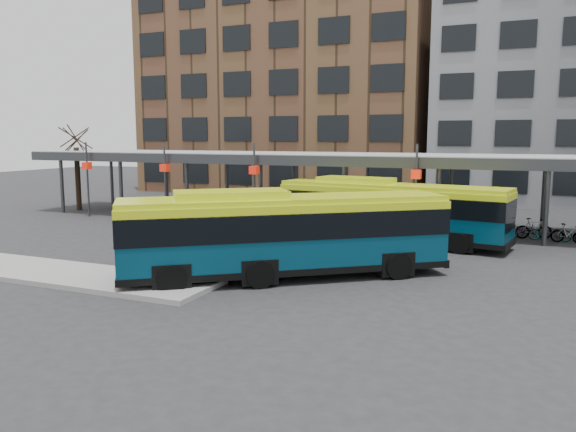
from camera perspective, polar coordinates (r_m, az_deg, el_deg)
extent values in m
plane|color=#28282B|center=(22.15, -7.63, -5.48)|extent=(120.00, 120.00, 0.00)
cube|color=gray|center=(23.22, -23.34, -5.22)|extent=(14.00, 3.00, 0.18)
cube|color=#999B9E|center=(33.39, 3.73, 6.07)|extent=(40.00, 6.00, 0.35)
cube|color=#383A3D|center=(30.58, 1.85, 5.62)|extent=(40.00, 0.15, 0.55)
cylinder|color=#383A3D|center=(41.16, -21.98, 2.95)|extent=(0.24, 0.24, 3.80)
cylinder|color=#383A3D|center=(44.82, -17.47, 3.54)|extent=(0.24, 0.24, 3.80)
cylinder|color=#383A3D|center=(37.80, -16.60, 2.80)|extent=(0.24, 0.24, 3.80)
cylinder|color=#383A3D|center=(41.76, -12.23, 3.42)|extent=(0.24, 0.24, 3.80)
cylinder|color=#383A3D|center=(34.84, -10.23, 2.58)|extent=(0.24, 0.24, 3.80)
cylinder|color=#383A3D|center=(39.09, -6.22, 3.25)|extent=(0.24, 0.24, 3.80)
cylinder|color=#383A3D|center=(32.37, -2.80, 2.29)|extent=(0.24, 0.24, 3.80)
cylinder|color=#383A3D|center=(36.92, 0.58, 3.01)|extent=(0.24, 0.24, 3.80)
cylinder|color=#383A3D|center=(30.54, 5.68, 1.91)|extent=(0.24, 0.24, 3.80)
cylinder|color=#383A3D|center=(35.32, 8.11, 2.70)|extent=(0.24, 0.24, 3.80)
cylinder|color=#383A3D|center=(29.45, 15.01, 1.44)|extent=(0.24, 0.24, 3.80)
cylinder|color=#383A3D|center=(34.39, 16.19, 2.32)|extent=(0.24, 0.24, 3.80)
cylinder|color=#383A3D|center=(29.19, 24.76, 0.92)|extent=(0.24, 0.24, 3.80)
cylinder|color=#383A3D|center=(34.16, 24.54, 1.87)|extent=(0.24, 0.24, 3.80)
cylinder|color=#383A3D|center=(38.47, -19.69, 3.49)|extent=(0.12, 0.12, 4.80)
cube|color=red|center=(38.42, -19.75, 4.83)|extent=(0.45, 0.45, 0.45)
cylinder|color=#383A3D|center=(34.70, -12.36, 3.33)|extent=(0.12, 0.12, 4.80)
cube|color=red|center=(34.64, -12.41, 4.81)|extent=(0.45, 0.45, 0.45)
cylinder|color=#383A3D|center=(31.61, -3.44, 3.05)|extent=(0.12, 0.12, 4.80)
cube|color=red|center=(31.55, -3.45, 4.68)|extent=(0.45, 0.45, 0.45)
cylinder|color=#383A3D|center=(28.77, 12.84, 2.37)|extent=(0.12, 0.12, 4.80)
cube|color=red|center=(28.70, 12.90, 4.16)|extent=(0.45, 0.45, 0.45)
cylinder|color=black|center=(42.21, -20.57, 3.55)|extent=(0.36, 0.36, 4.40)
cylinder|color=black|center=(42.04, -20.64, 7.08)|extent=(0.08, 1.63, 1.59)
cylinder|color=black|center=(42.18, -20.65, 7.08)|extent=(1.63, 0.13, 1.59)
cylinder|color=black|center=(42.17, -20.85, 7.07)|extent=(0.15, 1.63, 1.59)
cylinder|color=black|center=(42.03, -20.84, 7.07)|extent=(1.63, 0.10, 1.59)
cube|color=brown|center=(55.01, 0.41, 14.18)|extent=(26.00, 14.00, 22.00)
cube|color=#06364C|center=(20.48, -0.28, -2.01)|extent=(10.93, 9.09, 2.46)
cube|color=black|center=(20.40, -0.28, -0.64)|extent=(11.00, 9.16, 0.94)
cube|color=#C8DE16|center=(20.29, -0.28, 1.69)|extent=(10.87, 9.01, 0.20)
cube|color=#C8DE16|center=(19.90, -5.81, 2.10)|extent=(4.22, 3.79, 0.35)
cube|color=black|center=(20.71, -0.28, -5.04)|extent=(11.01, 9.17, 0.24)
cylinder|color=black|center=(20.88, 11.13, -5.00)|extent=(0.97, 0.83, 0.99)
cylinder|color=black|center=(23.03, 8.60, -3.72)|extent=(0.97, 0.83, 0.99)
cylinder|color=black|center=(19.31, -2.86, -5.93)|extent=(0.97, 0.83, 0.99)
cylinder|color=black|center=(21.61, -4.09, -4.42)|extent=(0.97, 0.83, 0.99)
cylinder|color=black|center=(18.99, -11.70, -6.34)|extent=(0.97, 0.83, 0.99)
cylinder|color=black|center=(21.32, -11.97, -4.75)|extent=(0.97, 0.83, 0.99)
cube|color=#06364C|center=(28.08, 10.31, 0.46)|extent=(11.49, 4.10, 2.35)
cube|color=black|center=(28.02, 10.34, 1.41)|extent=(11.55, 4.17, 0.89)
cube|color=#C8DE16|center=(27.94, 10.38, 3.03)|extent=(11.48, 4.01, 0.19)
cube|color=#C8DE16|center=(28.67, 6.90, 3.61)|extent=(3.97, 2.26, 0.33)
cube|color=black|center=(28.24, 10.26, -1.68)|extent=(11.56, 4.17, 0.23)
cylinder|color=black|center=(26.00, 17.01, -2.68)|extent=(0.97, 0.43, 0.94)
cylinder|color=black|center=(28.18, 18.24, -1.92)|extent=(0.97, 0.43, 0.94)
cylinder|color=black|center=(27.63, 7.20, -1.76)|extent=(0.97, 0.43, 0.94)
cylinder|color=black|center=(29.70, 9.07, -1.11)|extent=(0.97, 0.43, 0.94)
cylinder|color=black|center=(28.91, 2.14, -1.27)|extent=(0.97, 0.43, 0.94)
cylinder|color=black|center=(30.89, 4.27, -0.68)|extent=(0.97, 0.43, 0.94)
imported|color=slate|center=(30.81, 22.78, -1.41)|extent=(1.62, 0.62, 0.84)
imported|color=slate|center=(31.03, 23.69, -1.18)|extent=(1.86, 0.99, 1.07)
imported|color=slate|center=(31.00, 25.37, -1.47)|extent=(1.77, 0.99, 0.88)
imported|color=slate|center=(30.55, 26.61, -1.60)|extent=(1.64, 0.62, 0.96)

